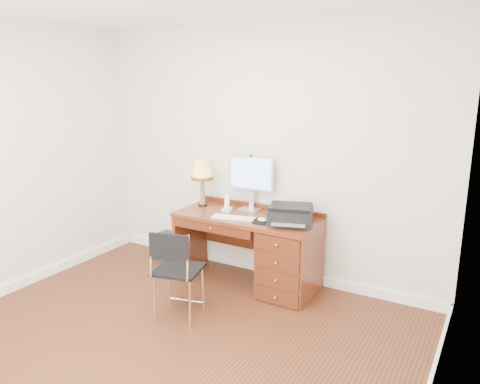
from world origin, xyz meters
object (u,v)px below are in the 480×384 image
Objects in this scene: printer at (291,215)px; chair at (174,265)px; leg_lamp at (202,173)px; desk at (275,251)px; equipment_box at (166,247)px; monitor at (251,176)px; phone at (227,206)px.

chair is at bearing -143.58° from printer.
leg_lamp reaches higher than printer.
leg_lamp is at bearing 96.65° from chair.
desk is 3.00× the size of printer.
printer reaches higher than equipment_box.
phone is (-0.18, -0.19, -0.31)m from monitor.
monitor is at bearing 151.24° from desk.
monitor is 1.15× the size of leg_lamp.
leg_lamp is (-1.12, 0.12, 0.28)m from printer.
desk is at bearing 151.91° from printer.
desk is 4.82× the size of equipment_box.
desk is 1.18m from leg_lamp.
equipment_box is (-0.97, 1.09, -0.36)m from chair.
monitor reaches higher than equipment_box.
chair reaches higher than desk.
phone is at bearing 177.28° from desk.
chair is at bearing -99.79° from monitor.
phone is at bearing 157.97° from printer.
desk is 2.59× the size of monitor.
printer is 1.23m from chair.
monitor is 0.56m from leg_lamp.
leg_lamp is 1.11m from equipment_box.
chair is (0.42, -1.07, -0.60)m from leg_lamp.
monitor is 0.41m from phone.
equipment_box is at bearing 158.14° from printer.
monitor is (-0.40, 0.22, 0.70)m from desk.
printer is 1.81m from equipment_box.
printer and phone have the same top height.
phone is 0.22× the size of chair.
leg_lamp reaches higher than chair.
desk is 1.12m from chair.
monitor is 0.69m from printer.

